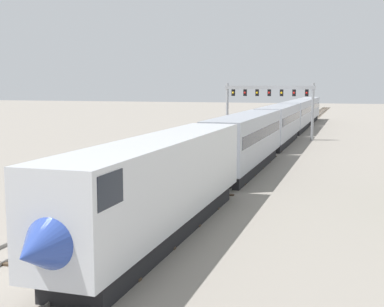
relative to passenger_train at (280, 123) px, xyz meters
name	(u,v)px	position (x,y,z in m)	size (l,w,h in m)	color
ground_plane	(88,256)	(-2.00, -45.95, -2.61)	(400.00, 400.00, 0.00)	gray
track_main	(293,134)	(0.00, 14.05, -2.54)	(2.60, 200.00, 0.16)	slate
track_near	(226,147)	(-5.50, -5.95, -2.54)	(2.60, 160.00, 0.16)	slate
passenger_train	(280,123)	(0.00, 0.00, 0.00)	(3.04, 104.57, 4.80)	silver
signal_gantry	(269,98)	(-2.25, 5.23, 3.03)	(12.10, 0.49, 7.59)	#999BA0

